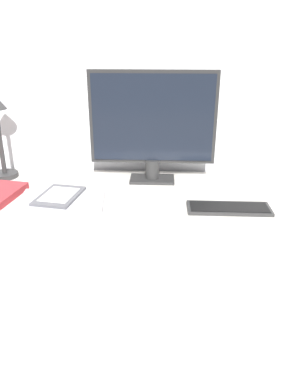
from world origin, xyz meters
TOP-DOWN VIEW (x-y plane):
  - wall_back at (0.00, 0.58)m, footprint 3.60×0.05m
  - desk at (0.00, 0.25)m, footprint 1.50×0.56m
  - monitor at (0.03, 0.41)m, footprint 0.51×0.11m
  - keyboard at (0.31, 0.13)m, footprint 0.29×0.10m
  - laptop at (-0.29, 0.14)m, footprint 0.33×0.25m
  - ereader at (-0.31, 0.17)m, footprint 0.17×0.22m
  - pen at (-0.02, 0.16)m, footprint 0.05×0.13m

SIDE VIEW (x-z plane):
  - desk at x=0.00m, z-range 0.00..0.73m
  - pen at x=-0.02m, z-range 0.73..0.74m
  - keyboard at x=0.31m, z-range 0.73..0.74m
  - laptop at x=-0.29m, z-range 0.73..0.75m
  - ereader at x=-0.31m, z-range 0.75..0.76m
  - monitor at x=0.03m, z-range 0.74..1.19m
  - wall_back at x=0.00m, z-range 0.00..2.40m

